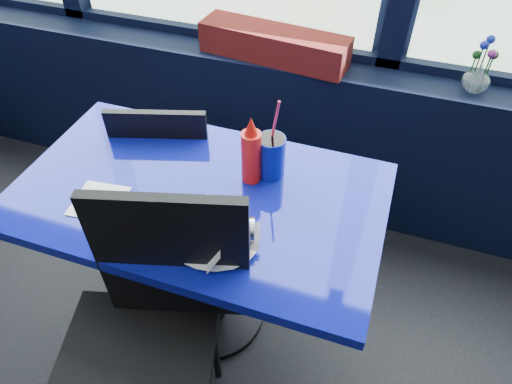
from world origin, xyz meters
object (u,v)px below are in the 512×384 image
food_basket (213,235)px  ketchup_bottle (251,153)px  planter_box (274,44)px  chair_near_front (151,326)px  near_table (202,229)px  chair_near_back (186,172)px  soda_cup (271,156)px  flower_vase (478,75)px

food_basket → ketchup_bottle: ketchup_bottle is taller
planter_box → food_basket: bearing=-75.9°
chair_near_front → planter_box: size_ratio=1.54×
near_table → ketchup_bottle: bearing=39.5°
chair_near_back → food_basket: (0.36, -0.51, 0.29)m
chair_near_back → soda_cup: bearing=141.9°
soda_cup → food_basket: bearing=-101.0°
chair_near_front → food_basket: bearing=47.0°
chair_near_back → ketchup_bottle: bearing=133.8°
chair_near_front → chair_near_back: size_ratio=1.17×
near_table → food_basket: (0.13, -0.18, 0.21)m
planter_box → ketchup_bottle: bearing=-71.8°
chair_near_front → ketchup_bottle: size_ratio=4.09×
chair_near_front → food_basket: size_ratio=3.90×
ketchup_bottle → near_table: bearing=-140.5°
near_table → chair_near_front: size_ratio=1.19×
planter_box → near_table: bearing=-83.2°
chair_near_front → planter_box: chair_near_front is taller
chair_near_back → planter_box: bearing=-130.7°
flower_vase → chair_near_front: bearing=-123.2°
food_basket → soda_cup: bearing=86.3°
flower_vase → food_basket: (-0.70, -1.02, -0.09)m
food_basket → ketchup_bottle: size_ratio=1.05×
chair_near_front → ketchup_bottle: bearing=60.5°
planter_box → soda_cup: 0.70m
near_table → chair_near_front: 0.40m
near_table → flower_vase: 1.22m
ketchup_bottle → chair_near_front: bearing=-104.0°
chair_near_front → planter_box: 1.27m
ketchup_bottle → soda_cup: 0.08m
chair_near_back → planter_box: planter_box is taller
chair_near_front → food_basket: (0.12, 0.22, 0.20)m
chair_near_back → food_basket: chair_near_back is taller
soda_cup → chair_near_front: bearing=-107.9°
chair_near_back → planter_box: size_ratio=1.31×
chair_near_back → soda_cup: (0.43, -0.17, 0.33)m
planter_box → soda_cup: soda_cup is taller
planter_box → soda_cup: bearing=-66.8°
flower_vase → near_table: bearing=-134.4°
chair_near_back → ketchup_bottle: size_ratio=3.49×
chair_near_front → ketchup_bottle: chair_near_front is taller
chair_near_back → soda_cup: soda_cup is taller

